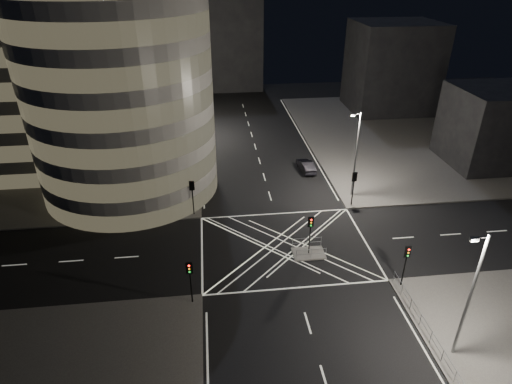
{
  "coord_description": "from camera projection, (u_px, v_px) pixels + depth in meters",
  "views": [
    {
      "loc": [
        -6.72,
        -33.22,
        24.58
      ],
      "look_at": [
        -2.15,
        5.74,
        3.0
      ],
      "focal_mm": 30.0,
      "sensor_mm": 36.0,
      "label": 1
    }
  ],
  "objects": [
    {
      "name": "tree_a",
      "position": [
        175.0,
        168.0,
        45.93
      ],
      "size": [
        4.96,
        4.96,
        7.42
      ],
      "color": "black",
      "rests_on": "sidewalk_far_left"
    },
    {
      "name": "traffic_signal_fr",
      "position": [
        354.0,
        182.0,
        46.85
      ],
      "size": [
        0.55,
        0.22,
        4.0
      ],
      "color": "black",
      "rests_on": "sidewalk_far_right"
    },
    {
      "name": "tree_b",
      "position": [
        177.0,
        143.0,
        50.93
      ],
      "size": [
        5.25,
        5.25,
        8.05
      ],
      "color": "black",
      "rests_on": "sidewalk_far_left"
    },
    {
      "name": "building_far_end",
      "position": [
        217.0,
        44.0,
        87.17
      ],
      "size": [
        18.0,
        8.0,
        18.0
      ],
      "primitive_type": "cube",
      "color": "black",
      "rests_on": "ground"
    },
    {
      "name": "traffic_signal_fl",
      "position": [
        192.0,
        191.0,
        45.05
      ],
      "size": [
        0.55,
        0.22,
        4.0
      ],
      "color": "black",
      "rests_on": "sidewalk_far_left"
    },
    {
      "name": "central_island",
      "position": [
        309.0,
        253.0,
        40.3
      ],
      "size": [
        3.0,
        2.0,
        0.15
      ],
      "primitive_type": "cube",
      "color": "slate",
      "rests_on": "ground"
    },
    {
      "name": "traffic_signal_nl",
      "position": [
        190.0,
        275.0,
        33.22
      ],
      "size": [
        0.55,
        0.22,
        4.0
      ],
      "color": "black",
      "rests_on": "sidewalk_near_left"
    },
    {
      "name": "sedan",
      "position": [
        306.0,
        166.0,
        55.75
      ],
      "size": [
        1.9,
        4.46,
        1.43
      ],
      "primitive_type": "imported",
      "rotation": [
        0.0,
        0.0,
        3.23
      ],
      "color": "black",
      "rests_on": "ground"
    },
    {
      "name": "building_right_near",
      "position": [
        490.0,
        126.0,
        55.95
      ],
      "size": [
        10.0,
        10.0,
        10.0
      ],
      "primitive_type": "cube",
      "color": "black",
      "rests_on": "sidewalk_far_right"
    },
    {
      "name": "railing_island_south",
      "position": [
        311.0,
        254.0,
        39.22
      ],
      "size": [
        2.8,
        0.06,
        1.1
      ],
      "primitive_type": "cube",
      "color": "slate",
      "rests_on": "central_island"
    },
    {
      "name": "traffic_signal_nr",
      "position": [
        406.0,
        259.0,
        35.02
      ],
      "size": [
        0.55,
        0.22,
        4.0
      ],
      "color": "black",
      "rests_on": "sidewalk_near_right"
    },
    {
      "name": "traffic_signal_island",
      "position": [
        310.0,
        228.0,
        38.93
      ],
      "size": [
        0.55,
        0.22,
        4.0
      ],
      "color": "black",
      "rests_on": "central_island"
    },
    {
      "name": "street_lamp_left_far",
      "position": [
        189.0,
        102.0,
        63.91
      ],
      "size": [
        1.25,
        0.25,
        10.0
      ],
      "color": "slate",
      "rests_on": "sidewalk_far_left"
    },
    {
      "name": "building_right_far",
      "position": [
        392.0,
        67.0,
        75.22
      ],
      "size": [
        14.0,
        12.0,
        15.0
      ],
      "primitive_type": "cube",
      "color": "black",
      "rests_on": "sidewalk_far_right"
    },
    {
      "name": "tree_e",
      "position": [
        183.0,
        108.0,
        67.27
      ],
      "size": [
        3.54,
        3.54,
        5.67
      ],
      "color": "black",
      "rests_on": "sidewalk_far_left"
    },
    {
      "name": "tree_c",
      "position": [
        180.0,
        129.0,
        56.37
      ],
      "size": [
        3.82,
        3.82,
        6.78
      ],
      "color": "black",
      "rests_on": "sidewalk_far_left"
    },
    {
      "name": "office_tower_curved",
      "position": [
        84.0,
        75.0,
        49.53
      ],
      "size": [
        30.0,
        29.0,
        27.2
      ],
      "color": "gray",
      "rests_on": "sidewalk_far_left"
    },
    {
      "name": "street_lamp_right_near",
      "position": [
        470.0,
        294.0,
        27.55
      ],
      "size": [
        1.25,
        0.25,
        10.0
      ],
      "color": "slate",
      "rests_on": "sidewalk_near_right"
    },
    {
      "name": "street_lamp_left_near",
      "position": [
        186.0,
        149.0,
        48.25
      ],
      "size": [
        1.25,
        0.25,
        10.0
      ],
      "color": "slate",
      "rests_on": "sidewalk_far_left"
    },
    {
      "name": "street_lamp_right_far",
      "position": [
        356.0,
        152.0,
        47.57
      ],
      "size": [
        1.25,
        0.25,
        10.0
      ],
      "color": "slate",
      "rests_on": "sidewalk_far_right"
    },
    {
      "name": "sidewalk_far_right",
      "position": [
        435.0,
        133.0,
        67.86
      ],
      "size": [
        42.0,
        42.0,
        0.15
      ],
      "primitive_type": "cube",
      "color": "#4C4A47",
      "rests_on": "ground"
    },
    {
      "name": "sidewalk_far_left",
      "position": [
        55.0,
        150.0,
        61.94
      ],
      "size": [
        42.0,
        42.0,
        0.15
      ],
      "primitive_type": "cube",
      "color": "#4C4A47",
      "rests_on": "ground"
    },
    {
      "name": "office_block_rear",
      "position": [
        111.0,
        50.0,
        70.37
      ],
      "size": [
        24.0,
        16.0,
        22.0
      ],
      "primitive_type": "cube",
      "color": "gray",
      "rests_on": "sidewalk_far_left"
    },
    {
      "name": "railing_near_right",
      "position": [
        425.0,
        328.0,
        31.38
      ],
      "size": [
        0.06,
        11.7,
        1.1
      ],
      "primitive_type": "cube",
      "color": "slate",
      "rests_on": "sidewalk_near_right"
    },
    {
      "name": "tree_d",
      "position": [
        181.0,
        112.0,
        61.39
      ],
      "size": [
        4.41,
        4.41,
        7.52
      ],
      "color": "black",
      "rests_on": "sidewalk_far_left"
    },
    {
      "name": "railing_island_north",
      "position": [
        307.0,
        242.0,
        40.78
      ],
      "size": [
        2.8,
        0.06,
        1.1
      ],
      "primitive_type": "cube",
      "color": "slate",
      "rests_on": "central_island"
    },
    {
      "name": "ground",
      "position": [
        285.0,
        246.0,
        41.44
      ],
      "size": [
        120.0,
        120.0,
        0.0
      ],
      "primitive_type": "plane",
      "color": "black",
      "rests_on": "ground"
    }
  ]
}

